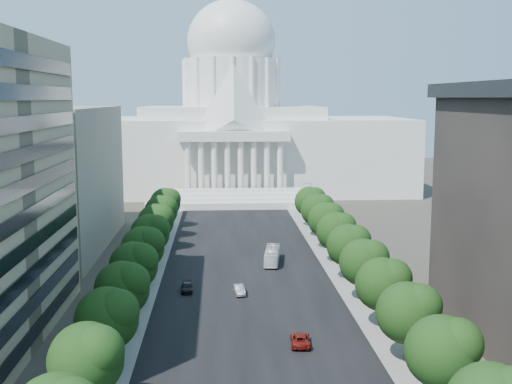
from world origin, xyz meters
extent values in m
cube|color=black|center=(0.00, 90.00, 0.00)|extent=(30.00, 260.00, 0.01)
cube|color=gray|center=(-19.00, 90.00, 0.00)|extent=(8.00, 260.00, 0.02)
cube|color=gray|center=(19.00, 90.00, 0.00)|extent=(8.00, 260.00, 0.02)
cube|color=white|center=(0.00, 185.00, 12.50)|extent=(120.00, 50.00, 25.00)
cube|color=white|center=(0.00, 185.00, 27.00)|extent=(60.00, 40.00, 4.00)
cube|color=white|center=(0.00, 158.00, 20.50)|extent=(34.00, 8.00, 3.00)
cylinder|color=white|center=(0.00, 185.00, 37.00)|extent=(32.00, 32.00, 16.00)
ellipsoid|color=white|center=(0.00, 185.00, 51.00)|extent=(30.00, 30.00, 27.60)
cylinder|color=white|center=(0.00, 185.00, 64.00)|extent=(4.80, 4.80, 7.00)
cube|color=gray|center=(-48.00, 100.00, 15.00)|extent=(38.00, 52.00, 30.00)
sphere|color=black|center=(-18.00, 24.00, 6.17)|extent=(7.60, 7.60, 7.60)
sphere|color=black|center=(-16.67, 23.24, 7.31)|extent=(5.32, 5.32, 5.32)
cylinder|color=#33261C|center=(-18.00, 36.00, 1.47)|extent=(0.56, 0.56, 2.94)
sphere|color=black|center=(-18.00, 36.00, 6.17)|extent=(7.60, 7.60, 7.60)
sphere|color=black|center=(-16.67, 35.24, 7.31)|extent=(5.32, 5.32, 5.32)
cylinder|color=#33261C|center=(-18.00, 48.00, 1.47)|extent=(0.56, 0.56, 2.94)
sphere|color=black|center=(-18.00, 48.00, 6.17)|extent=(7.60, 7.60, 7.60)
sphere|color=black|center=(-16.67, 47.24, 7.31)|extent=(5.32, 5.32, 5.32)
cylinder|color=#33261C|center=(-18.00, 60.00, 1.47)|extent=(0.56, 0.56, 2.94)
sphere|color=black|center=(-18.00, 60.00, 6.17)|extent=(7.60, 7.60, 7.60)
sphere|color=black|center=(-16.67, 59.24, 7.31)|extent=(5.32, 5.32, 5.32)
cylinder|color=#33261C|center=(-18.00, 72.00, 1.47)|extent=(0.56, 0.56, 2.94)
sphere|color=black|center=(-18.00, 72.00, 6.17)|extent=(7.60, 7.60, 7.60)
sphere|color=black|center=(-16.67, 71.24, 7.31)|extent=(5.32, 5.32, 5.32)
cylinder|color=#33261C|center=(-18.00, 84.00, 1.47)|extent=(0.56, 0.56, 2.94)
sphere|color=black|center=(-18.00, 84.00, 6.17)|extent=(7.60, 7.60, 7.60)
sphere|color=black|center=(-16.67, 83.24, 7.31)|extent=(5.32, 5.32, 5.32)
cylinder|color=#33261C|center=(-18.00, 96.00, 1.47)|extent=(0.56, 0.56, 2.94)
sphere|color=black|center=(-18.00, 96.00, 6.17)|extent=(7.60, 7.60, 7.60)
sphere|color=black|center=(-16.67, 95.24, 7.31)|extent=(5.32, 5.32, 5.32)
cylinder|color=#33261C|center=(-18.00, 108.00, 1.47)|extent=(0.56, 0.56, 2.94)
sphere|color=black|center=(-18.00, 108.00, 6.17)|extent=(7.60, 7.60, 7.60)
sphere|color=black|center=(-16.67, 107.24, 7.31)|extent=(5.32, 5.32, 5.32)
cylinder|color=#33261C|center=(-18.00, 120.00, 1.47)|extent=(0.56, 0.56, 2.94)
sphere|color=black|center=(-18.00, 120.00, 6.17)|extent=(7.60, 7.60, 7.60)
sphere|color=black|center=(-16.67, 119.24, 7.31)|extent=(5.32, 5.32, 5.32)
sphere|color=black|center=(18.00, 24.00, 6.17)|extent=(7.60, 7.60, 7.60)
sphere|color=black|center=(19.33, 23.24, 7.31)|extent=(5.32, 5.32, 5.32)
cylinder|color=#33261C|center=(18.00, 36.00, 1.47)|extent=(0.56, 0.56, 2.94)
sphere|color=black|center=(18.00, 36.00, 6.17)|extent=(7.60, 7.60, 7.60)
sphere|color=black|center=(19.33, 35.24, 7.31)|extent=(5.32, 5.32, 5.32)
cylinder|color=#33261C|center=(18.00, 48.00, 1.47)|extent=(0.56, 0.56, 2.94)
sphere|color=black|center=(18.00, 48.00, 6.17)|extent=(7.60, 7.60, 7.60)
sphere|color=black|center=(19.33, 47.24, 7.31)|extent=(5.32, 5.32, 5.32)
cylinder|color=#33261C|center=(18.00, 60.00, 1.47)|extent=(0.56, 0.56, 2.94)
sphere|color=black|center=(18.00, 60.00, 6.17)|extent=(7.60, 7.60, 7.60)
sphere|color=black|center=(19.33, 59.24, 7.31)|extent=(5.32, 5.32, 5.32)
cylinder|color=#33261C|center=(18.00, 72.00, 1.47)|extent=(0.56, 0.56, 2.94)
sphere|color=black|center=(18.00, 72.00, 6.17)|extent=(7.60, 7.60, 7.60)
sphere|color=black|center=(19.33, 71.24, 7.31)|extent=(5.32, 5.32, 5.32)
cylinder|color=#33261C|center=(18.00, 84.00, 1.47)|extent=(0.56, 0.56, 2.94)
sphere|color=black|center=(18.00, 84.00, 6.17)|extent=(7.60, 7.60, 7.60)
sphere|color=black|center=(19.33, 83.24, 7.31)|extent=(5.32, 5.32, 5.32)
cylinder|color=#33261C|center=(18.00, 96.00, 1.47)|extent=(0.56, 0.56, 2.94)
sphere|color=black|center=(18.00, 96.00, 6.17)|extent=(7.60, 7.60, 7.60)
sphere|color=black|center=(19.33, 95.24, 7.31)|extent=(5.32, 5.32, 5.32)
cylinder|color=#33261C|center=(18.00, 108.00, 1.47)|extent=(0.56, 0.56, 2.94)
sphere|color=black|center=(18.00, 108.00, 6.17)|extent=(7.60, 7.60, 7.60)
sphere|color=black|center=(19.33, 107.24, 7.31)|extent=(5.32, 5.32, 5.32)
cylinder|color=#33261C|center=(18.00, 120.00, 1.47)|extent=(0.56, 0.56, 2.94)
sphere|color=black|center=(18.00, 120.00, 6.17)|extent=(7.60, 7.60, 7.60)
sphere|color=black|center=(19.33, 119.24, 7.31)|extent=(5.32, 5.32, 5.32)
cylinder|color=gray|center=(20.50, 35.00, 4.50)|extent=(0.18, 0.18, 9.00)
cylinder|color=gray|center=(19.30, 35.00, 8.80)|extent=(2.40, 0.14, 0.14)
sphere|color=gray|center=(18.20, 35.00, 8.70)|extent=(0.44, 0.44, 0.44)
cylinder|color=gray|center=(20.50, 60.00, 4.50)|extent=(0.18, 0.18, 9.00)
cylinder|color=gray|center=(19.30, 60.00, 8.80)|extent=(2.40, 0.14, 0.14)
sphere|color=gray|center=(18.20, 60.00, 8.70)|extent=(0.44, 0.44, 0.44)
cylinder|color=gray|center=(20.50, 85.00, 4.50)|extent=(0.18, 0.18, 9.00)
cylinder|color=gray|center=(19.30, 85.00, 8.80)|extent=(2.40, 0.14, 0.14)
sphere|color=gray|center=(18.20, 85.00, 8.70)|extent=(0.44, 0.44, 0.44)
cylinder|color=gray|center=(20.50, 110.00, 4.50)|extent=(0.18, 0.18, 9.00)
cylinder|color=gray|center=(19.30, 110.00, 8.80)|extent=(2.40, 0.14, 0.14)
sphere|color=gray|center=(18.20, 110.00, 8.70)|extent=(0.44, 0.44, 0.44)
cylinder|color=gray|center=(20.50, 135.00, 4.50)|extent=(0.18, 0.18, 9.00)
cylinder|color=gray|center=(19.30, 135.00, 8.80)|extent=(2.40, 0.14, 0.14)
sphere|color=gray|center=(18.20, 135.00, 8.70)|extent=(0.44, 0.44, 0.44)
imported|color=#95979C|center=(-1.50, 64.23, 0.74)|extent=(2.11, 4.64, 1.48)
imported|color=maroon|center=(5.78, 41.91, 0.74)|extent=(2.85, 5.48, 1.48)
imported|color=black|center=(-10.14, 66.14, 0.68)|extent=(2.10, 4.76, 1.36)
imported|color=white|center=(5.56, 83.93, 1.50)|extent=(3.96, 11.04, 3.01)
camera|label=1|loc=(-4.64, -37.45, 31.96)|focal=45.00mm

